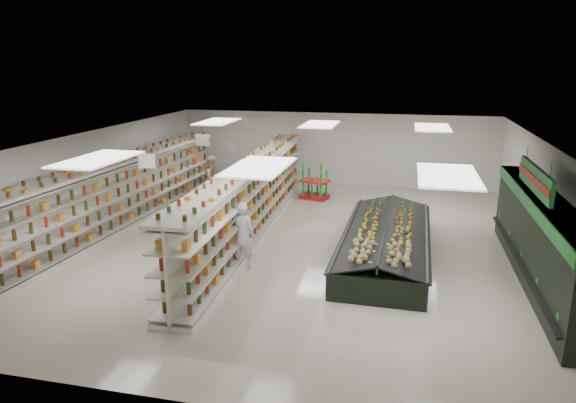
% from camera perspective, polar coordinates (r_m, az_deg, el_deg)
% --- Properties ---
extents(floor, '(16.00, 16.00, 0.00)m').
position_cam_1_polar(floor, '(15.96, 0.96, -4.49)').
color(floor, beige).
rests_on(floor, ground).
extents(ceiling, '(14.00, 16.00, 0.02)m').
position_cam_1_polar(ceiling, '(15.18, 1.01, 6.95)').
color(ceiling, white).
rests_on(ceiling, wall_back).
extents(wall_back, '(14.00, 0.02, 3.20)m').
position_cam_1_polar(wall_back, '(23.21, 5.15, 5.84)').
color(wall_back, white).
rests_on(wall_back, floor).
extents(wall_front, '(14.00, 0.02, 3.20)m').
position_cam_1_polar(wall_front, '(8.31, -10.92, -12.32)').
color(wall_front, white).
rests_on(wall_front, floor).
extents(wall_left, '(0.02, 16.00, 3.20)m').
position_cam_1_polar(wall_left, '(18.24, -21.07, 2.24)').
color(wall_left, white).
rests_on(wall_left, floor).
extents(wall_right, '(0.02, 16.00, 3.20)m').
position_cam_1_polar(wall_right, '(15.66, 26.91, -0.46)').
color(wall_right, white).
rests_on(wall_right, floor).
extents(produce_wall_case, '(0.93, 8.00, 2.20)m').
position_cam_1_polar(produce_wall_case, '(14.24, 26.26, -3.34)').
color(produce_wall_case, black).
rests_on(produce_wall_case, floor).
extents(aisle_sign_near, '(0.52, 0.06, 0.75)m').
position_cam_1_polar(aisle_sign_near, '(14.70, -15.38, 4.35)').
color(aisle_sign_near, white).
rests_on(aisle_sign_near, ceiling).
extents(aisle_sign_far, '(0.52, 0.06, 0.75)m').
position_cam_1_polar(aisle_sign_far, '(18.26, -9.47, 6.76)').
color(aisle_sign_far, white).
rests_on(aisle_sign_far, ceiling).
extents(hortifruti_banner, '(0.12, 3.20, 0.95)m').
position_cam_1_polar(hortifruti_banner, '(13.83, 25.79, 2.26)').
color(hortifruti_banner, '#1E7330').
rests_on(hortifruti_banner, ceiling).
extents(gondola_left, '(1.60, 13.02, 2.25)m').
position_cam_1_polar(gondola_left, '(18.19, -18.03, 0.65)').
color(gondola_left, silver).
rests_on(gondola_left, floor).
extents(gondola_center, '(1.43, 13.29, 2.30)m').
position_cam_1_polar(gondola_center, '(16.61, -4.01, 0.10)').
color(gondola_center, silver).
rests_on(gondola_center, floor).
extents(produce_island, '(2.58, 6.75, 1.00)m').
position_cam_1_polar(produce_island, '(15.02, 10.83, -4.22)').
color(produce_island, black).
rests_on(produce_island, floor).
extents(soda_endcap, '(1.25, 1.00, 1.40)m').
position_cam_1_polar(soda_endcap, '(20.73, 2.99, 2.13)').
color(soda_endcap, '#AA1713').
rests_on(soda_endcap, floor).
extents(shopper_main, '(0.71, 0.50, 1.84)m').
position_cam_1_polar(shopper_main, '(13.79, -5.10, -3.74)').
color(shopper_main, white).
rests_on(shopper_main, floor).
extents(shopper_background, '(0.90, 1.05, 1.85)m').
position_cam_1_polar(shopper_background, '(20.46, -8.29, 2.52)').
color(shopper_background, '#92715A').
rests_on(shopper_background, floor).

